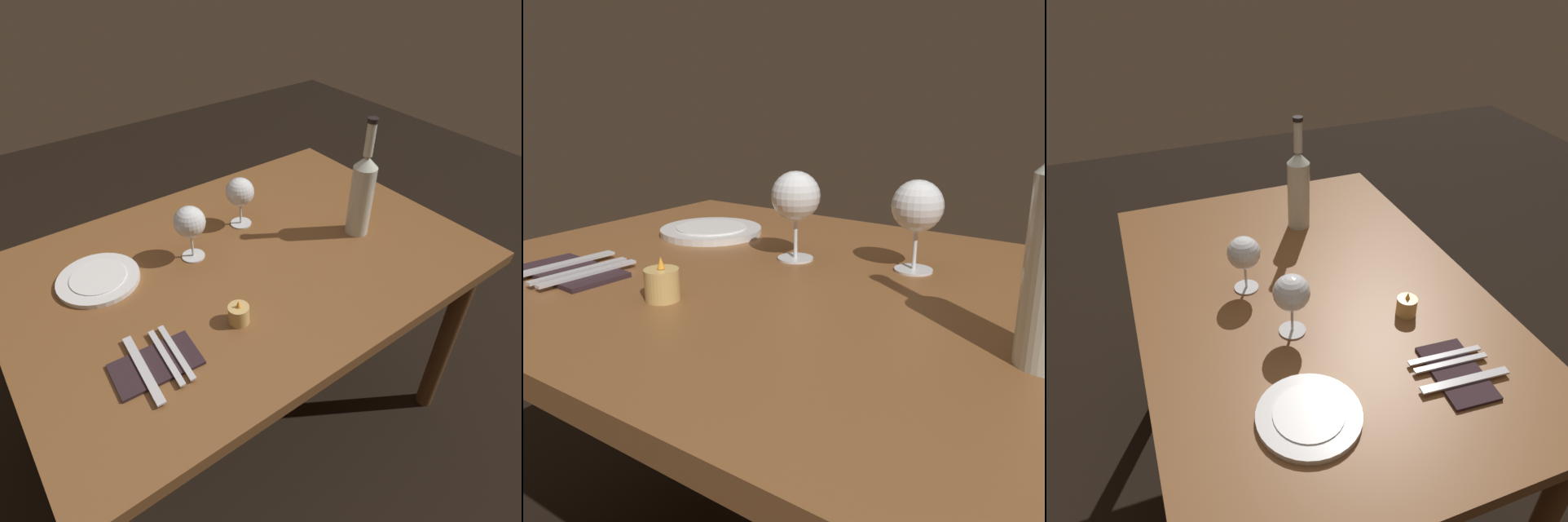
{
  "view_description": "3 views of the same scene",
  "coord_description": "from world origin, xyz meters",
  "views": [
    {
      "loc": [
        0.57,
        0.85,
        1.54
      ],
      "look_at": [
        0.01,
        0.1,
        0.8
      ],
      "focal_mm": 31.18,
      "sensor_mm": 36.0,
      "label": 1
    },
    {
      "loc": [
        -0.46,
        0.75,
        1.04
      ],
      "look_at": [
        0.0,
        0.1,
        0.8
      ],
      "focal_mm": 39.45,
      "sensor_mm": 36.0,
      "label": 2
    },
    {
      "loc": [
        1.02,
        -0.4,
        1.61
      ],
      "look_at": [
        -0.06,
        0.01,
        0.81
      ],
      "focal_mm": 36.08,
      "sensor_mm": 36.0,
      "label": 3
    }
  ],
  "objects": [
    {
      "name": "fork_inner",
      "position": [
        0.35,
        0.2,
        0.75
      ],
      "size": [
        0.03,
        0.18,
        0.0
      ],
      "color": "silver",
      "rests_on": "folded_napkin"
    },
    {
      "name": "votive_candle",
      "position": [
        0.15,
        0.2,
        0.76
      ],
      "size": [
        0.05,
        0.05,
        0.07
      ],
      "color": "#DBB266",
      "rests_on": "dining_table"
    },
    {
      "name": "wine_glass_right",
      "position": [
        -0.1,
        -0.15,
        0.85
      ],
      "size": [
        0.09,
        0.09,
        0.16
      ],
      "color": "white",
      "rests_on": "dining_table"
    },
    {
      "name": "dining_table",
      "position": [
        0.0,
        0.0,
        0.65
      ],
      "size": [
        1.3,
        0.9,
        0.74
      ],
      "color": "brown",
      "rests_on": "ground"
    },
    {
      "name": "dinner_plate",
      "position": [
        0.37,
        -0.15,
        0.75
      ],
      "size": [
        0.22,
        0.22,
        0.02
      ],
      "color": "white",
      "rests_on": "dining_table"
    },
    {
      "name": "fork_outer",
      "position": [
        0.32,
        0.2,
        0.75
      ],
      "size": [
        0.03,
        0.18,
        0.0
      ],
      "color": "silver",
      "rests_on": "folded_napkin"
    },
    {
      "name": "wine_glass_left",
      "position": [
        0.11,
        -0.09,
        0.86
      ],
      "size": [
        0.09,
        0.09,
        0.16
      ],
      "color": "white",
      "rests_on": "dining_table"
    },
    {
      "name": "wine_bottle",
      "position": [
        -0.36,
        0.1,
        0.88
      ],
      "size": [
        0.07,
        0.07,
        0.36
      ],
      "color": "silver",
      "rests_on": "dining_table"
    },
    {
      "name": "folded_napkin",
      "position": [
        0.37,
        0.2,
        0.74
      ],
      "size": [
        0.2,
        0.12,
        0.01
      ],
      "color": "#2D1E23",
      "rests_on": "dining_table"
    },
    {
      "name": "ground_plane",
      "position": [
        0.0,
        0.0,
        0.0
      ],
      "size": [
        6.0,
        6.0,
        0.0
      ],
      "primitive_type": "plane",
      "color": "black"
    },
    {
      "name": "table_knife",
      "position": [
        0.4,
        0.2,
        0.75
      ],
      "size": [
        0.03,
        0.21,
        0.0
      ],
      "color": "silver",
      "rests_on": "folded_napkin"
    }
  ]
}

